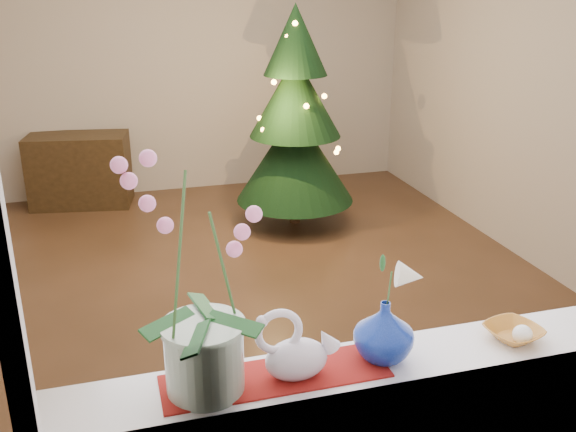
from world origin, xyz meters
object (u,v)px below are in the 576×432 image
object	(u,v)px
swan	(296,345)
amber_dish	(513,334)
orchid_pot	(200,278)
blue_vase	(384,327)
side_table	(80,170)
paperweight	(522,335)
xmas_tree	(295,119)

from	to	relation	value
swan	amber_dish	size ratio (longest dim) A/B	1.73
orchid_pot	blue_vase	size ratio (longest dim) A/B	3.17
swan	blue_vase	world-z (taller)	blue_vase
side_table	swan	bearing A→B (deg)	-70.61
swan	side_table	distance (m)	4.75
swan	blue_vase	xyz separation A→B (m)	(0.30, 0.02, 0.00)
blue_vase	paperweight	distance (m)	0.49
swan	xmas_tree	size ratio (longest dim) A/B	0.14
blue_vase	side_table	world-z (taller)	blue_vase
blue_vase	amber_dish	size ratio (longest dim) A/B	1.50
side_table	amber_dish	bearing A→B (deg)	-61.64
orchid_pot	amber_dish	world-z (taller)	orchid_pot
xmas_tree	side_table	bearing A→B (deg)	150.60
blue_vase	amber_dish	bearing A→B (deg)	-1.40
swan	xmas_tree	world-z (taller)	xmas_tree
blue_vase	side_table	distance (m)	4.79
orchid_pot	blue_vase	distance (m)	0.62
orchid_pot	paperweight	bearing A→B (deg)	-2.05
side_table	orchid_pot	bearing A→B (deg)	-73.95
blue_vase	paperweight	xyz separation A→B (m)	(0.48, -0.05, -0.08)
blue_vase	amber_dish	distance (m)	0.48
swan	paperweight	distance (m)	0.78
paperweight	xmas_tree	world-z (taller)	xmas_tree
orchid_pot	amber_dish	size ratio (longest dim) A/B	4.76
xmas_tree	side_table	world-z (taller)	xmas_tree
orchid_pot	blue_vase	bearing A→B (deg)	0.75
orchid_pot	xmas_tree	size ratio (longest dim) A/B	0.39
swan	paperweight	bearing A→B (deg)	-7.07
orchid_pot	swan	distance (m)	0.38
amber_dish	xmas_tree	distance (m)	3.60
paperweight	amber_dish	xyz separation A→B (m)	(-0.01, 0.03, -0.01)
paperweight	side_table	world-z (taller)	paperweight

